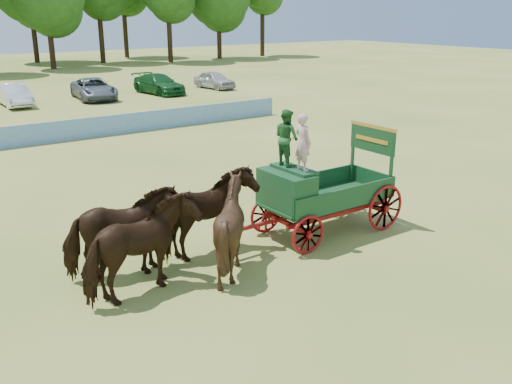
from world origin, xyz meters
name	(u,v)px	position (x,y,z in m)	size (l,w,h in m)	color
ground	(320,258)	(0.00, 0.00, 0.00)	(160.00, 160.00, 0.00)	#A99B4C
horse_lead_left	(141,249)	(-4.70, 0.81, 1.16)	(1.25, 2.75, 2.32)	#311B0D
horse_lead_right	(122,234)	(-4.70, 1.91, 1.16)	(1.25, 2.75, 2.32)	#311B0D
horse_wheel_left	(231,226)	(-2.30, 0.81, 1.16)	(1.87, 2.11, 2.32)	#311B0D
horse_wheel_right	(208,214)	(-2.30, 1.91, 1.16)	(1.25, 2.75, 2.32)	#311B0D
farm_dray	(307,182)	(0.66, 1.39, 1.64)	(6.00, 2.00, 3.72)	maroon
sponsor_banner	(64,131)	(-1.00, 18.00, 0.53)	(26.00, 0.08, 1.05)	#2068AE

